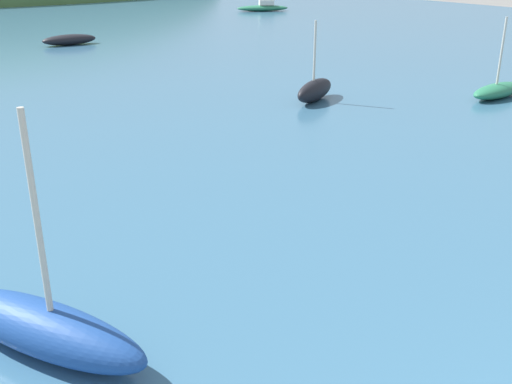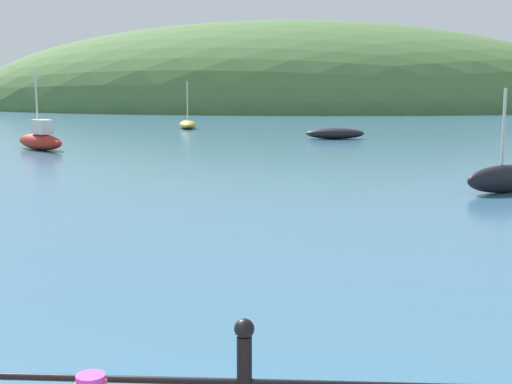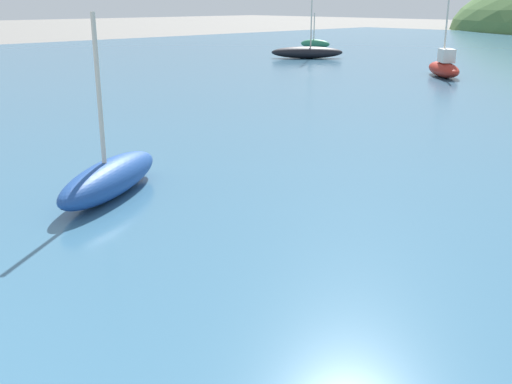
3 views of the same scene
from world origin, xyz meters
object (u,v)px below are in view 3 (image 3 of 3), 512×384
boat_far_right (110,177)px  boat_far_left (315,44)px  boat_blue_hull (307,52)px  boat_mid_harbor (444,67)px

boat_far_right → boat_far_left: 31.72m
boat_far_right → boat_blue_hull: boat_blue_hull is taller
boat_mid_harbor → boat_far_right: boat_mid_harbor is taller
boat_mid_harbor → boat_blue_hull: boat_blue_hull is taller
boat_blue_hull → boat_far_left: size_ratio=2.17×
boat_far_right → boat_far_left: boat_far_right is taller
boat_blue_hull → boat_far_right: bearing=-55.7°
boat_far_right → boat_far_left: (-18.21, 25.98, 0.00)m
boat_mid_harbor → boat_far_left: (-13.75, 7.91, -0.07)m
boat_blue_hull → boat_far_left: bearing=127.4°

